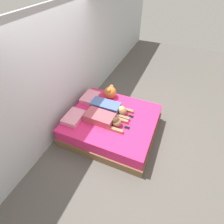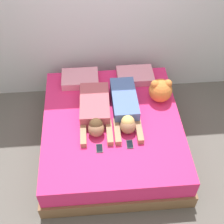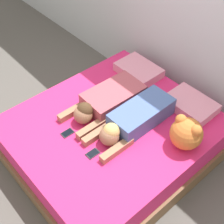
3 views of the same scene
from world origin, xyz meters
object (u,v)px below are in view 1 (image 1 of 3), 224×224
at_px(bed, 112,124).
at_px(plush_toy, 110,92).
at_px(person_right, 110,108).
at_px(cell_phone_left, 127,128).
at_px(person_left, 104,119).
at_px(pillow_head_right, 90,97).
at_px(cell_phone_right, 131,117).
at_px(pillow_head_left, 74,117).

bearing_deg(bed, plush_toy, 26.46).
xyz_separation_m(person_right, cell_phone_left, (-0.35, -0.53, -0.09)).
xyz_separation_m(bed, person_left, (-0.20, 0.09, 0.33)).
bearing_deg(pillow_head_right, cell_phone_left, -115.69).
bearing_deg(person_left, person_right, 4.16).
relative_size(person_right, cell_phone_left, 7.90).
bearing_deg(person_right, pillow_head_right, 71.63).
xyz_separation_m(person_right, plush_toy, (0.47, 0.20, 0.06)).
height_order(bed, pillow_head_right, pillow_head_right).
relative_size(person_right, cell_phone_right, 7.90).
bearing_deg(person_left, cell_phone_right, -51.86).
bearing_deg(person_right, cell_phone_left, -123.25).
distance_m(person_left, cell_phone_right, 0.61).
bearing_deg(person_right, bed, -145.47).
bearing_deg(pillow_head_left, bed, -62.90).
xyz_separation_m(bed, cell_phone_left, (-0.18, -0.41, 0.25)).
height_order(cell_phone_left, plush_toy, plush_toy).
bearing_deg(cell_phone_left, person_right, 56.75).
bearing_deg(plush_toy, pillow_head_right, 122.07).
bearing_deg(plush_toy, cell_phone_right, -123.67).
bearing_deg(person_left, pillow_head_left, 105.43).
height_order(cell_phone_right, plush_toy, plush_toy).
relative_size(bed, pillow_head_right, 3.96).
bearing_deg(cell_phone_left, bed, 66.91).
bearing_deg(cell_phone_left, cell_phone_right, 4.64).
bearing_deg(pillow_head_left, pillow_head_right, 0.00).
relative_size(person_left, cell_phone_left, 7.47).
distance_m(bed, cell_phone_left, 0.51).
xyz_separation_m(person_right, cell_phone_right, (0.00, -0.51, -0.09)).
height_order(person_right, cell_phone_left, person_right).
height_order(pillow_head_left, pillow_head_right, same).
bearing_deg(cell_phone_right, pillow_head_left, 116.17).
height_order(bed, plush_toy, plush_toy).
bearing_deg(bed, pillow_head_right, 62.90).
relative_size(pillow_head_left, pillow_head_right, 1.00).
xyz_separation_m(pillow_head_left, cell_phone_left, (0.20, -1.16, -0.05)).
bearing_deg(plush_toy, person_right, -156.83).
xyz_separation_m(pillow_head_left, cell_phone_right, (0.56, -1.13, -0.05)).
xyz_separation_m(pillow_head_left, pillow_head_right, (0.76, 0.00, 0.00)).
height_order(bed, person_left, person_left).
bearing_deg(plush_toy, pillow_head_left, 157.61).
relative_size(cell_phone_left, cell_phone_right, 1.00).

